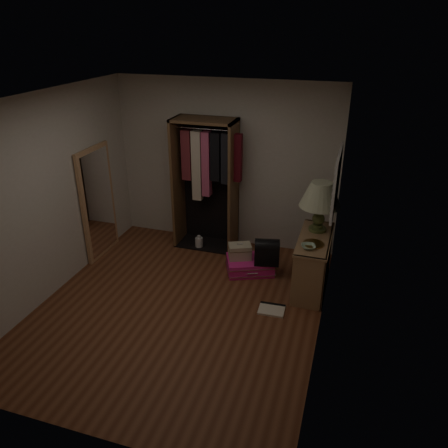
# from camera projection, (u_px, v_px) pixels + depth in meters

# --- Properties ---
(ground) EXTENTS (4.00, 4.00, 0.00)m
(ground) POSITION_uv_depth(u_px,v_px,m) (180.00, 307.00, 5.60)
(ground) COLOR #5E2F1B
(ground) RESTS_ON ground
(room_walls) EXTENTS (3.52, 4.02, 2.60)m
(room_walls) POSITION_uv_depth(u_px,v_px,m) (182.00, 198.00, 4.98)
(room_walls) COLOR beige
(room_walls) RESTS_ON ground
(console_bookshelf) EXTENTS (0.42, 1.12, 0.75)m
(console_bookshelf) POSITION_uv_depth(u_px,v_px,m) (313.00, 260.00, 5.91)
(console_bookshelf) COLOR #926A46
(console_bookshelf) RESTS_ON ground
(open_wardrobe) EXTENTS (1.05, 0.50, 2.05)m
(open_wardrobe) POSITION_uv_depth(u_px,v_px,m) (208.00, 173.00, 6.67)
(open_wardrobe) COLOR brown
(open_wardrobe) RESTS_ON ground
(floor_mirror) EXTENTS (0.06, 0.80, 1.70)m
(floor_mirror) POSITION_uv_depth(u_px,v_px,m) (98.00, 203.00, 6.56)
(floor_mirror) COLOR tan
(floor_mirror) RESTS_ON ground
(pink_suitcase) EXTENTS (0.81, 0.71, 0.21)m
(pink_suitcase) POSITION_uv_depth(u_px,v_px,m) (250.00, 265.00, 6.36)
(pink_suitcase) COLOR #E41B81
(pink_suitcase) RESTS_ON ground
(train_case) EXTENTS (0.39, 0.33, 0.23)m
(train_case) POSITION_uv_depth(u_px,v_px,m) (240.00, 251.00, 6.30)
(train_case) COLOR #B5A98A
(train_case) RESTS_ON pink_suitcase
(black_bag) EXTENTS (0.39, 0.29, 0.38)m
(black_bag) POSITION_uv_depth(u_px,v_px,m) (267.00, 251.00, 6.13)
(black_bag) COLOR black
(black_bag) RESTS_ON pink_suitcase
(table_lamp) EXTENTS (0.69, 0.69, 0.69)m
(table_lamp) POSITION_uv_depth(u_px,v_px,m) (321.00, 196.00, 5.72)
(table_lamp) COLOR #455227
(table_lamp) RESTS_ON console_bookshelf
(brass_tray) EXTENTS (0.27, 0.27, 0.02)m
(brass_tray) POSITION_uv_depth(u_px,v_px,m) (313.00, 244.00, 5.56)
(brass_tray) COLOR #9F763D
(brass_tray) RESTS_ON console_bookshelf
(ceramic_bowl) EXTENTS (0.22, 0.22, 0.04)m
(ceramic_bowl) POSITION_uv_depth(u_px,v_px,m) (308.00, 247.00, 5.46)
(ceramic_bowl) COLOR #9DBDA0
(ceramic_bowl) RESTS_ON console_bookshelf
(white_jug) EXTENTS (0.14, 0.14, 0.21)m
(white_jug) POSITION_uv_depth(u_px,v_px,m) (199.00, 242.00, 7.03)
(white_jug) COLOR silver
(white_jug) RESTS_ON ground
(floor_book) EXTENTS (0.34, 0.27, 0.03)m
(floor_book) POSITION_uv_depth(u_px,v_px,m) (272.00, 309.00, 5.55)
(floor_book) COLOR beige
(floor_book) RESTS_ON ground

